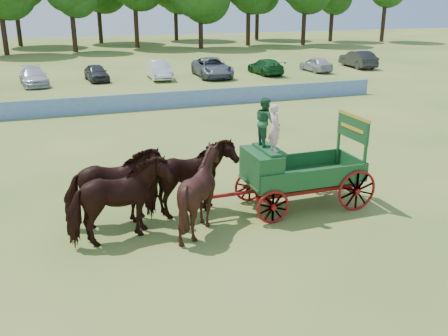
# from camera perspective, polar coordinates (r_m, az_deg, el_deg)

# --- Properties ---
(ground) EXTENTS (160.00, 160.00, 0.00)m
(ground) POSITION_cam_1_polar(r_m,az_deg,el_deg) (17.12, 17.25, -4.92)
(ground) COLOR #9F9648
(ground) RESTS_ON ground
(horse_lead_left) EXTENTS (3.14, 1.99, 2.45)m
(horse_lead_left) POSITION_cam_1_polar(r_m,az_deg,el_deg) (14.38, -11.89, -3.79)
(horse_lead_left) COLOR black
(horse_lead_left) RESTS_ON ground
(horse_lead_right) EXTENTS (2.97, 1.47, 2.45)m
(horse_lead_right) POSITION_cam_1_polar(r_m,az_deg,el_deg) (15.40, -12.49, -2.28)
(horse_lead_right) COLOR black
(horse_lead_right) RESTS_ON ground
(horse_wheel_left) EXTENTS (2.53, 2.33, 2.46)m
(horse_wheel_left) POSITION_cam_1_polar(r_m,az_deg,el_deg) (14.83, -2.69, -2.65)
(horse_wheel_left) COLOR black
(horse_wheel_left) RESTS_ON ground
(horse_wheel_right) EXTENTS (3.10, 1.85, 2.45)m
(horse_wheel_right) POSITION_cam_1_polar(r_m,az_deg,el_deg) (15.82, -3.86, -1.26)
(horse_wheel_right) COLOR black
(horse_wheel_right) RESTS_ON ground
(farm_dray) EXTENTS (6.00, 2.00, 3.71)m
(farm_dray) POSITION_cam_1_polar(r_m,az_deg,el_deg) (16.24, 6.72, 0.67)
(farm_dray) COLOR maroon
(farm_dray) RESTS_ON ground
(sponsor_banner) EXTENTS (26.00, 0.08, 1.05)m
(sponsor_banner) POSITION_cam_1_polar(r_m,az_deg,el_deg) (32.20, -3.44, 7.95)
(sponsor_banner) COLOR #2156B4
(sponsor_banner) RESTS_ON ground
(parked_cars) EXTENTS (47.72, 6.77, 1.64)m
(parked_cars) POSITION_cam_1_polar(r_m,az_deg,el_deg) (42.95, -10.91, 10.76)
(parked_cars) COLOR silver
(parked_cars) RESTS_ON ground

